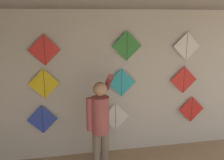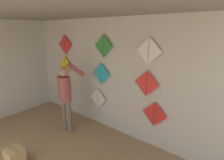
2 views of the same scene
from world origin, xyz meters
name	(u,v)px [view 2 (image 2 of 2)]	position (x,y,z in m)	size (l,w,h in m)	color
back_panel	(102,75)	(0.00, 4.06, 1.40)	(5.83, 0.06, 2.80)	beige
ceiling_slab	(8,9)	(0.00, 2.02, 2.82)	(5.83, 4.83, 0.04)	gray
shopkeeper	(66,94)	(-0.48, 3.25, 1.01)	(0.45, 0.64, 1.79)	#726656
cardboard_box	(15,157)	(-0.26, 1.84, 0.18)	(0.34, 0.29, 0.38)	tan
kite_0	(66,86)	(-1.46, 3.97, 0.82)	(0.55, 0.01, 0.55)	blue
kite_1	(98,99)	(-0.07, 3.97, 0.74)	(0.55, 0.04, 0.69)	white
kite_2	(154,114)	(1.54, 3.97, 0.81)	(0.55, 0.01, 0.55)	red
kite_3	(65,65)	(-1.38, 3.97, 1.50)	(0.55, 0.01, 0.55)	yellow
kite_4	(101,74)	(0.05, 3.97, 1.45)	(0.55, 0.01, 0.55)	#28B2C6
kite_5	(146,83)	(1.32, 3.97, 1.44)	(0.55, 0.01, 0.55)	red
kite_6	(65,45)	(-1.34, 3.97, 2.11)	(0.55, 0.01, 0.55)	red
kite_7	(103,46)	(0.14, 3.97, 2.15)	(0.55, 0.01, 0.55)	#338C38
kite_8	(149,51)	(1.33, 3.97, 2.11)	(0.55, 0.01, 0.55)	white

